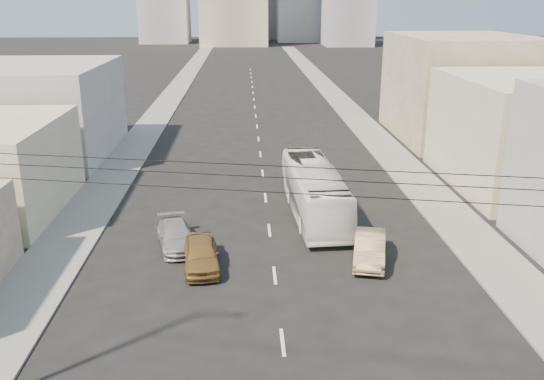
{
  "coord_description": "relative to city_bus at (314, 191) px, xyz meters",
  "views": [
    {
      "loc": [
        -1.44,
        -12.22,
        13.27
      ],
      "look_at": [
        0.02,
        17.18,
        3.5
      ],
      "focal_mm": 38.0,
      "sensor_mm": 36.0,
      "label": 1
    }
  ],
  "objects": [
    {
      "name": "sedan_brown",
      "position": [
        -6.75,
        -7.4,
        -0.89
      ],
      "size": [
        2.3,
        4.67,
        1.53
      ],
      "primitive_type": "imported",
      "rotation": [
        0.0,
        0.0,
        0.11
      ],
      "color": "brown",
      "rests_on": "ground"
    },
    {
      "name": "bldg_right_far",
      "position": [
        17.01,
        21.5,
        3.35
      ],
      "size": [
        12.0,
        16.0,
        10.0
      ],
      "primitive_type": "cube",
      "color": "gray",
      "rests_on": "ground"
    },
    {
      "name": "bldg_left_far",
      "position": [
        -22.49,
        16.5,
        2.35
      ],
      "size": [
        12.0,
        16.0,
        8.0
      ],
      "primitive_type": "cube",
      "color": "#969698",
      "rests_on": "ground"
    },
    {
      "name": "city_bus",
      "position": [
        0.0,
        0.0,
        0.0
      ],
      "size": [
        3.38,
        11.99,
        3.3
      ],
      "primitive_type": "imported",
      "rotation": [
        0.0,
        0.0,
        0.05
      ],
      "color": "white",
      "rests_on": "ground"
    },
    {
      "name": "sedan_grey",
      "position": [
        -8.33,
        -4.69,
        -0.99
      ],
      "size": [
        2.9,
        4.9,
        1.33
      ],
      "primitive_type": "imported",
      "rotation": [
        0.0,
        0.0,
        0.24
      ],
      "color": "gray",
      "rests_on": "ground"
    },
    {
      "name": "sedan_tan",
      "position": [
        2.13,
        -7.08,
        -0.9
      ],
      "size": [
        2.55,
        4.78,
        1.5
      ],
      "primitive_type": "imported",
      "rotation": [
        0.0,
        0.0,
        -0.22
      ],
      "color": "#967F57",
      "rests_on": "ground"
    },
    {
      "name": "sidewalk_left",
      "position": [
        -14.74,
        47.5,
        -1.59
      ],
      "size": [
        3.5,
        180.0,
        0.12
      ],
      "primitive_type": "cube",
      "color": "gray",
      "rests_on": "ground"
    },
    {
      "name": "lane_dashes",
      "position": [
        -2.99,
        30.5,
        -1.65
      ],
      "size": [
        0.15,
        104.0,
        0.01
      ],
      "color": "silver",
      "rests_on": "ground"
    },
    {
      "name": "overhead_wires",
      "position": [
        -2.99,
        -21.0,
        7.31
      ],
      "size": [
        23.01,
        5.02,
        0.72
      ],
      "color": "black",
      "rests_on": "ground"
    },
    {
      "name": "bldg_right_mid",
      "position": [
        16.51,
        5.5,
        2.35
      ],
      "size": [
        11.0,
        14.0,
        8.0
      ],
      "primitive_type": "cube",
      "color": "#BAB195",
      "rests_on": "ground"
    },
    {
      "name": "sidewalk_right",
      "position": [
        8.76,
        47.5,
        -1.59
      ],
      "size": [
        3.5,
        180.0,
        0.12
      ],
      "primitive_type": "cube",
      "color": "gray",
      "rests_on": "ground"
    }
  ]
}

